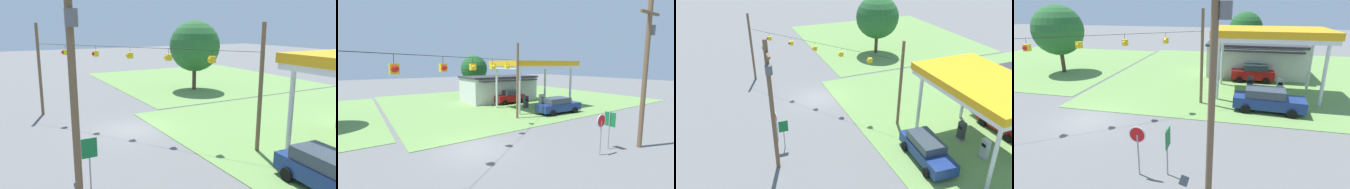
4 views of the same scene
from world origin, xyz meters
The scene contains 13 objects.
ground_plane centered at (0.00, 0.00, 0.00)m, with size 160.00×160.00×0.00m, color slate.
grass_verge_station_corner centered at (14.37, 15.60, 0.02)m, with size 36.00×28.00×0.04m, color #6B934C.
gas_station_canopy centered at (12.37, 8.49, 5.24)m, with size 9.46×5.96×5.77m.
gas_station_store centered at (11.64, 15.58, 1.86)m, with size 10.54×6.18×3.68m.
fuel_pump_near centered at (11.09, 8.49, 0.74)m, with size 0.71×0.56×1.55m.
fuel_pump_far centered at (13.65, 8.49, 0.74)m, with size 0.71×0.56×1.55m.
car_at_pumps_front centered at (12.30, 4.39, 0.92)m, with size 5.25×2.38×1.77m.
car_at_pumps_rear centered at (11.47, 12.60, 0.96)m, with size 4.35×2.23×1.87m.
stop_sign_roadside centered at (5.78, -5.06, 1.81)m, with size 0.80×0.08×2.50m.
route_sign centered at (7.12, -4.79, 1.71)m, with size 0.10×0.70×2.40m.
utility_pole_main centered at (9.18, -5.72, 5.20)m, with size 2.20×0.44×9.28m.
signal_span_gantry centered at (0.00, -0.02, 4.12)m, with size 14.58×10.24×7.40m.
tree_behind_station centered at (10.52, 21.52, 4.62)m, with size 4.34×4.34×6.82m.
Camera 2 is at (-6.01, -12.55, 5.39)m, focal length 24.00 mm.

